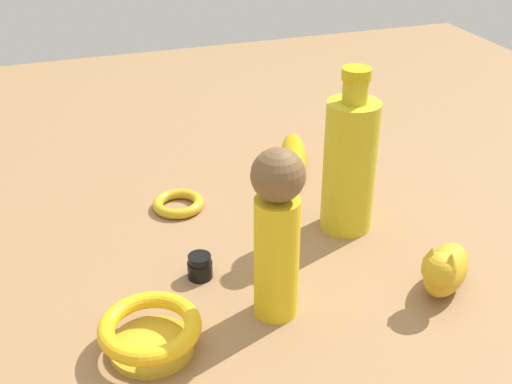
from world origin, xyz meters
The scene contains 8 objects.
ground centered at (0.00, 0.00, 0.00)m, with size 2.00×2.00×0.00m, color #936D47.
bottle_tall centered at (0.01, 0.14, 0.11)m, with size 0.08×0.08×0.26m.
person_figure_adult centered at (0.17, -0.03, 0.12)m, with size 0.07×0.07×0.23m.
bowl centered at (0.19, -0.20, 0.03)m, with size 0.12×0.12×0.04m.
bangle centered at (-0.13, -0.09, 0.01)m, with size 0.08×0.08×0.02m, color gold.
cat_figurine centered at (0.21, 0.19, 0.04)m, with size 0.11×0.11×0.09m.
banana centered at (-0.20, 0.14, 0.02)m, with size 0.18×0.05×0.05m, color #B9940D.
nail_polish_jar centered at (0.07, -0.11, 0.02)m, with size 0.03×0.03×0.04m.
Camera 1 is at (0.78, -0.27, 0.54)m, focal length 45.29 mm.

